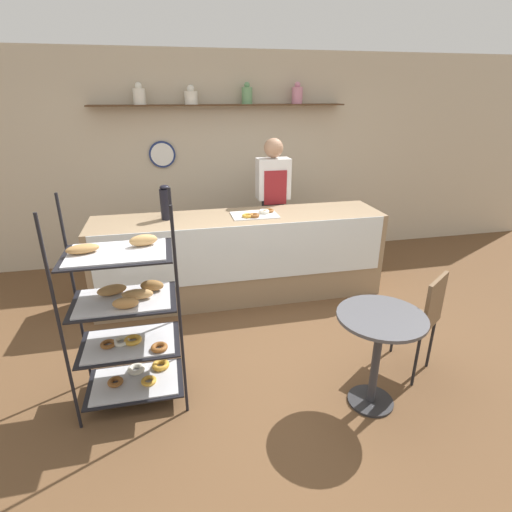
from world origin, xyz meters
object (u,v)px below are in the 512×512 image
cafe_chair (420,314)px  person_worker (273,202)px  coffee_carafe (166,203)px  pastry_rack (128,318)px  cafe_table (379,339)px  donut_tray_counter (257,214)px

cafe_chair → person_worker: bearing=-109.9°
person_worker → coffee_carafe: 1.38m
pastry_rack → person_worker: (1.60, 2.03, 0.25)m
person_worker → cafe_table: person_worker is taller
pastry_rack → coffee_carafe: (0.32, 1.55, 0.44)m
person_worker → cafe_table: size_ratio=2.25×
person_worker → cafe_table: bearing=-87.0°
pastry_rack → donut_tray_counter: pastry_rack is taller
pastry_rack → cafe_chair: (2.24, -0.20, -0.14)m
person_worker → coffee_carafe: (-1.28, -0.48, 0.18)m
pastry_rack → donut_tray_counter: bearing=49.0°
person_worker → coffee_carafe: size_ratio=4.69×
pastry_rack → coffee_carafe: 1.64m
pastry_rack → person_worker: 2.60m
pastry_rack → coffee_carafe: size_ratio=4.31×
coffee_carafe → donut_tray_counter: bearing=-4.8°
pastry_rack → cafe_table: (1.73, -0.46, -0.13)m
pastry_rack → cafe_chair: pastry_rack is taller
cafe_chair → coffee_carafe: bearing=-78.2°
person_worker → donut_tray_counter: (-0.33, -0.56, 0.02)m
person_worker → cafe_table: (0.13, -2.49, -0.39)m
cafe_table → coffee_carafe: (-1.41, 2.01, 0.57)m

